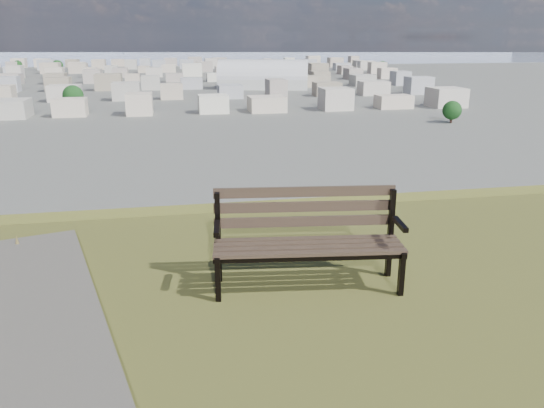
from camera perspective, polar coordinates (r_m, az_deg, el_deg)
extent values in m
cube|color=#443227|center=(5.24, 4.21, -5.33)|extent=(1.92, 0.32, 0.04)
cube|color=#443227|center=(5.36, 4.02, -4.80)|extent=(1.92, 0.32, 0.04)
cube|color=#443227|center=(5.48, 3.84, -4.30)|extent=(1.92, 0.32, 0.04)
cube|color=#443227|center=(5.59, 3.67, -3.81)|extent=(1.92, 0.32, 0.04)
cube|color=#443227|center=(5.61, 3.59, -1.87)|extent=(1.91, 0.26, 0.11)
cube|color=#443227|center=(5.59, 3.58, -0.28)|extent=(1.91, 0.26, 0.11)
cube|color=#443227|center=(5.57, 3.58, 1.32)|extent=(1.91, 0.26, 0.11)
cube|color=black|center=(5.27, -5.85, -8.03)|extent=(0.06, 0.07, 0.47)
cube|color=black|center=(5.60, -5.79, -3.63)|extent=(0.06, 0.07, 0.98)
cube|color=black|center=(5.39, -5.85, -5.10)|extent=(0.12, 0.54, 0.05)
cube|color=black|center=(5.24, -5.95, -2.63)|extent=(0.10, 0.39, 0.05)
cube|color=black|center=(5.52, 13.76, -7.28)|extent=(0.06, 0.07, 0.47)
cube|color=black|center=(5.82, 12.61, -3.11)|extent=(0.06, 0.07, 0.98)
cube|color=black|center=(5.63, 13.27, -4.50)|extent=(0.12, 0.54, 0.05)
cube|color=black|center=(5.48, 13.62, -2.11)|extent=(0.10, 0.39, 0.05)
cube|color=black|center=(5.25, 4.22, -5.86)|extent=(1.92, 0.27, 0.04)
cube|color=black|center=(5.62, 3.64, -4.23)|extent=(1.92, 0.27, 0.04)
cone|color=brown|center=(7.22, -25.72, -3.76)|extent=(0.08, 0.08, 0.19)
cube|color=beige|center=(302.73, -0.93, 12.82)|extent=(52.68, 32.28, 5.45)
cylinder|color=silver|center=(302.52, -0.94, 13.34)|extent=(52.68, 32.28, 20.72)
cube|color=silver|center=(213.00, -26.78, 9.21)|extent=(11.00, 11.00, 7.00)
cube|color=#AEA095|center=(207.75, -20.34, 9.82)|extent=(11.00, 11.00, 7.00)
cube|color=#C4B29C|center=(205.18, -13.63, 10.32)|extent=(11.00, 11.00, 7.00)
cube|color=#AAAAAF|center=(205.41, -6.82, 10.69)|extent=(11.00, 11.00, 7.00)
cube|color=beige|center=(208.42, -0.11, 10.91)|extent=(11.00, 11.00, 7.00)
cube|color=gray|center=(214.09, 6.34, 10.98)|extent=(11.00, 11.00, 7.00)
cube|color=beige|center=(222.23, 12.38, 10.92)|extent=(11.00, 11.00, 7.00)
cube|color=#B4AEA3|center=(232.57, 17.94, 10.77)|extent=(11.00, 11.00, 7.00)
cube|color=#C4B29C|center=(264.12, -26.48, 10.52)|extent=(11.00, 11.00, 7.00)
cube|color=#AAAAAF|center=(258.79, -21.28, 11.04)|extent=(11.00, 11.00, 7.00)
cube|color=beige|center=(255.61, -15.89, 11.48)|extent=(11.00, 11.00, 7.00)
cube|color=gray|center=(254.67, -10.41, 11.83)|extent=(11.00, 11.00, 7.00)
cube|color=beige|center=(255.98, -4.91, 12.08)|extent=(11.00, 11.00, 7.00)
cube|color=#B4AEA3|center=(259.51, 0.49, 12.21)|extent=(11.00, 11.00, 7.00)
cube|color=silver|center=(265.18, 5.70, 12.24)|extent=(11.00, 11.00, 7.00)
cube|color=#AEA095|center=(272.85, 10.66, 12.18)|extent=(11.00, 11.00, 7.00)
cube|color=#C4B29C|center=(282.35, 15.31, 12.04)|extent=(11.00, 11.00, 7.00)
cube|color=gray|center=(315.34, -26.27, 11.40)|extent=(11.00, 11.00, 7.00)
cube|color=beige|center=(309.96, -21.92, 11.85)|extent=(11.00, 11.00, 7.00)
cube|color=#B4AEA3|center=(306.37, -17.42, 12.25)|extent=(11.00, 11.00, 7.00)
cube|color=silver|center=(304.64, -12.84, 12.58)|extent=(11.00, 11.00, 7.00)
cube|color=#AEA095|center=(304.79, -8.22, 12.83)|extent=(11.00, 11.00, 7.00)
cube|color=#C4B29C|center=(306.83, -3.62, 13.00)|extent=(11.00, 11.00, 7.00)
cube|color=#AAAAAF|center=(310.71, 0.89, 13.09)|extent=(11.00, 11.00, 7.00)
cube|color=beige|center=(316.37, 5.27, 13.10)|extent=(11.00, 11.00, 7.00)
cube|color=gray|center=(323.72, 9.47, 13.04)|extent=(11.00, 11.00, 7.00)
cube|color=beige|center=(332.63, 13.46, 12.92)|extent=(11.00, 11.00, 7.00)
cube|color=#AEA095|center=(366.61, -26.12, 12.04)|extent=(11.00, 11.00, 7.00)
cube|color=#C4B29C|center=(361.20, -22.38, 12.44)|extent=(11.00, 11.00, 7.00)
cube|color=#AAAAAF|center=(357.32, -18.52, 12.80)|extent=(11.00, 11.00, 7.00)
cube|color=beige|center=(355.03, -14.59, 13.10)|extent=(11.00, 11.00, 7.00)
cube|color=gray|center=(354.34, -10.62, 13.35)|extent=(11.00, 11.00, 7.00)
cube|color=beige|center=(355.29, -6.64, 13.53)|extent=(11.00, 11.00, 7.00)
cube|color=#B4AEA3|center=(357.84, -2.70, 13.66)|extent=(11.00, 11.00, 7.00)
cube|color=silver|center=(361.97, 1.18, 13.72)|extent=(11.00, 11.00, 7.00)
cube|color=#AEA095|center=(367.63, 4.95, 13.72)|extent=(11.00, 11.00, 7.00)
cube|color=#C4B29C|center=(374.74, 8.59, 13.66)|extent=(11.00, 11.00, 7.00)
cube|color=#AAAAAF|center=(383.22, 12.08, 13.56)|extent=(11.00, 11.00, 7.00)
cube|color=beige|center=(417.92, -26.01, 12.52)|extent=(11.00, 11.00, 7.00)
cube|color=#B4AEA3|center=(412.48, -22.72, 12.88)|extent=(11.00, 11.00, 7.00)
cube|color=silver|center=(408.39, -19.35, 13.20)|extent=(11.00, 11.00, 7.00)
cube|color=#AEA095|center=(405.67, -15.91, 13.48)|extent=(11.00, 11.00, 7.00)
cube|color=#C4B29C|center=(404.36, -12.43, 13.72)|extent=(11.00, 11.00, 7.00)
cube|color=#AAAAAF|center=(404.48, -8.94, 13.92)|extent=(11.00, 11.00, 7.00)
cube|color=beige|center=(406.02, -5.45, 14.06)|extent=(11.00, 11.00, 7.00)
cube|color=gray|center=(408.96, -2.00, 14.15)|extent=(11.00, 11.00, 7.00)
cube|color=beige|center=(413.27, 1.40, 14.19)|extent=(11.00, 11.00, 7.00)
cube|color=#B4AEA3|center=(418.92, 4.71, 14.18)|extent=(11.00, 11.00, 7.00)
cube|color=silver|center=(425.85, 7.92, 14.13)|extent=(11.00, 11.00, 7.00)
cube|color=#AEA095|center=(434.00, 11.03, 14.04)|extent=(11.00, 11.00, 7.00)
cube|color=beige|center=(469.25, -25.92, 12.89)|extent=(11.00, 11.00, 7.00)
cube|color=gray|center=(463.80, -22.99, 13.22)|extent=(11.00, 11.00, 7.00)
cube|color=beige|center=(459.53, -20.00, 13.51)|extent=(11.00, 11.00, 7.00)
cube|color=#B4AEA3|center=(456.49, -16.94, 13.78)|extent=(11.00, 11.00, 7.00)
cube|color=silver|center=(454.70, -13.85, 14.01)|extent=(11.00, 11.00, 7.00)
cube|color=#AEA095|center=(454.16, -10.74, 14.20)|extent=(11.00, 11.00, 7.00)
cube|color=#C4B29C|center=(454.90, -7.62, 14.35)|extent=(11.00, 11.00, 7.00)
cube|color=#AAAAAF|center=(456.90, -4.52, 14.46)|extent=(11.00, 11.00, 7.00)
cube|color=beige|center=(460.14, -1.45, 14.53)|extent=(11.00, 11.00, 7.00)
cube|color=gray|center=(464.60, 1.57, 14.55)|extent=(11.00, 11.00, 7.00)
cube|color=beige|center=(470.25, 4.52, 14.54)|extent=(11.00, 11.00, 7.00)
cube|color=#B4AEA3|center=(477.03, 7.40, 14.50)|extent=(11.00, 11.00, 7.00)
cube|color=silver|center=(484.92, 10.19, 14.42)|extent=(11.00, 11.00, 7.00)
cube|color=#AAAAAF|center=(520.60, -25.85, 13.19)|extent=(11.00, 11.00, 7.00)
cube|color=beige|center=(515.13, -23.21, 13.49)|extent=(11.00, 11.00, 7.00)
cube|color=gray|center=(510.73, -20.51, 13.76)|extent=(11.00, 11.00, 7.00)
cube|color=beige|center=(507.43, -17.77, 14.01)|extent=(11.00, 11.00, 7.00)
cube|color=#B4AEA3|center=(505.25, -14.99, 14.23)|extent=(11.00, 11.00, 7.00)
cube|color=silver|center=(504.20, -12.19, 14.42)|extent=(11.00, 11.00, 7.00)
cube|color=#AEA095|center=(504.29, -9.37, 14.57)|extent=(11.00, 11.00, 7.00)
cube|color=#C4B29C|center=(505.52, -6.57, 14.69)|extent=(11.00, 11.00, 7.00)
cube|color=#AAAAAF|center=(507.89, -3.77, 14.78)|extent=(11.00, 11.00, 7.00)
cube|color=beige|center=(511.37, -1.01, 14.83)|extent=(11.00, 11.00, 7.00)
cube|color=gray|center=(515.95, 1.71, 14.85)|extent=(11.00, 11.00, 7.00)
cube|color=beige|center=(521.59, 4.37, 14.84)|extent=(11.00, 11.00, 7.00)
cube|color=#B4AEA3|center=(528.26, 6.97, 14.79)|extent=(11.00, 11.00, 7.00)
cube|color=silver|center=(535.93, 9.51, 14.72)|extent=(11.00, 11.00, 7.00)
cube|color=#AAAAAF|center=(571.97, -25.79, 13.44)|extent=(11.00, 11.00, 7.00)
cube|color=beige|center=(566.48, -23.39, 13.71)|extent=(11.00, 11.00, 7.00)
cube|color=gray|center=(561.97, -20.94, 13.97)|extent=(11.00, 11.00, 7.00)
cube|color=beige|center=(558.46, -18.45, 14.20)|extent=(11.00, 11.00, 7.00)
cube|color=#B4AEA3|center=(555.96, -15.92, 14.41)|extent=(11.00, 11.00, 7.00)
cube|color=silver|center=(554.48, -13.38, 14.59)|extent=(11.00, 11.00, 7.00)
cube|color=#AEA095|center=(554.05, -10.82, 14.74)|extent=(11.00, 11.00, 7.00)
cube|color=#C4B29C|center=(554.65, -8.25, 14.87)|extent=(11.00, 11.00, 7.00)
cube|color=#AAAAAF|center=(556.29, -5.70, 14.97)|extent=(11.00, 11.00, 7.00)
cube|color=beige|center=(558.96, -3.16, 15.03)|extent=(11.00, 11.00, 7.00)
cube|color=gray|center=(562.64, -0.65, 15.08)|extent=(11.00, 11.00, 7.00)
cube|color=beige|center=(567.31, 1.82, 15.09)|extent=(11.00, 11.00, 7.00)
cube|color=#B4AEA3|center=(572.95, 4.25, 15.07)|extent=(11.00, 11.00, 7.00)
cube|color=silver|center=(579.52, 6.62, 15.04)|extent=(11.00, 11.00, 7.00)
cube|color=#AEA095|center=(587.01, 8.94, 14.98)|extent=(11.00, 11.00, 7.00)
cylinder|color=#35211A|center=(189.46, 18.71, 8.58)|extent=(0.80, 0.80, 2.10)
sphere|color=black|center=(189.04, 18.80, 9.53)|extent=(6.30, 6.30, 6.30)
cylinder|color=#35211A|center=(228.25, -20.51, 9.86)|extent=(0.80, 0.80, 2.70)
sphere|color=black|center=(227.82, -20.61, 10.86)|extent=(8.10, 8.10, 8.10)
cylinder|color=#35211A|center=(313.85, 14.57, 12.13)|extent=(0.80, 0.80, 1.95)
sphere|color=black|center=(313.61, 14.61, 12.66)|extent=(5.85, 5.85, 5.85)
cylinder|color=#35211A|center=(409.10, -1.99, 13.81)|extent=(0.80, 0.80, 2.25)
sphere|color=black|center=(408.90, -2.00, 14.29)|extent=(6.75, 6.75, 6.75)
cylinder|color=#35211A|center=(472.54, -21.99, 13.13)|extent=(0.80, 0.80, 2.85)
sphere|color=black|center=(472.32, -22.05, 13.65)|extent=(8.55, 8.55, 8.55)
cylinder|color=#35211A|center=(520.22, -25.60, 12.97)|extent=(0.80, 0.80, 2.40)
sphere|color=black|center=(520.05, -25.65, 13.36)|extent=(7.20, 7.20, 7.20)
cylinder|color=#35211A|center=(307.55, -2.86, 12.57)|extent=(0.80, 0.80, 2.10)
sphere|color=black|center=(307.30, -2.87, 13.15)|extent=(6.30, 6.30, 6.30)
cylinder|color=#35211A|center=(457.85, 11.76, 13.89)|extent=(0.80, 0.80, 2.55)
sphere|color=black|center=(457.65, 11.79, 14.36)|extent=(7.65, 7.65, 7.65)
cube|color=#9AA9C4|center=(903.95, -10.94, 15.48)|extent=(2400.00, 700.00, 0.12)
cube|color=#858EA5|center=(1401.79, -4.65, 17.26)|extent=(700.00, 220.00, 45.00)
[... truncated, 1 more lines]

